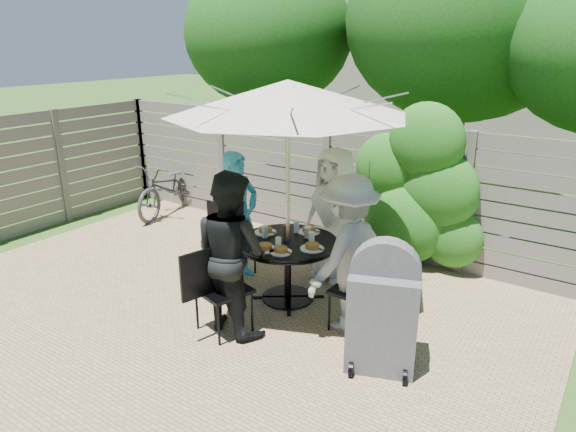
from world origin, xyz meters
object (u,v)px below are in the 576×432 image
Objects in this scene: bbq_grill at (383,311)px; plate_right at (312,247)px; plate_left at (265,231)px; person_left at (238,217)px; chair_front at (223,307)px; patio_table at (288,259)px; glass_left at (265,232)px; chair_left at (233,255)px; chair_back at (339,255)px; person_right at (348,254)px; plate_front at (265,248)px; plate_extra at (281,251)px; bicycle at (169,187)px; syrup_jug at (287,232)px; umbrella at (288,98)px; coffee_cup at (307,233)px; glass_right at (312,238)px; chair_right at (356,306)px; person_front at (231,253)px; glass_front at (278,244)px; glass_back at (296,227)px; plate_back at (309,230)px; person_back at (334,215)px.

plate_right is at bearing 133.81° from bbq_grill.
person_left is at bearing 171.22° from plate_left.
bbq_grill reaches higher than chair_front.
glass_left is at bearing -166.78° from patio_table.
chair_left is 6.61× the size of glass_left.
chair_left reaches higher than chair_back.
person_right is at bearing -3.28° from glass_left.
plate_extra is (0.19, 0.03, 0.00)m from plate_front.
bicycle is at bearing 153.74° from plate_extra.
patio_table is 8.03× the size of syrup_jug.
chair_front is at bearing -95.50° from syrup_jug.
umbrella is 24.43× the size of coffee_cup.
person_right is at bearing 43.42° from chair_back.
glass_left is (0.68, -0.21, 0.53)m from chair_left.
plate_front is at bearing -127.96° from glass_right.
person_left is (-0.97, -0.83, 0.56)m from chair_back.
coffee_cup is (0.18, 0.14, -0.02)m from syrup_jug.
chair_right is at bearing -11.46° from syrup_jug.
person_front is 0.97m from glass_right.
bicycle reaches higher than patio_table.
person_left reaches higher than glass_front.
bbq_grill is at bearing -161.94° from person_front.
patio_table is 0.41m from glass_back.
chair_front is at bearing -119.31° from plate_right.
bbq_grill is at bearing -19.25° from plate_left.
person_right is at bearing -12.00° from syrup_jug.
glass_front is at bearing 7.60° from chair_back.
chair_back is 3.29× the size of plate_back.
chair_front reaches higher than bicycle.
person_front reaches higher than glass_right.
person_right is 11.80× the size of glass_right.
person_front reaches higher than plate_left.
person_left is 1.38m from chair_front.
person_left reaches higher than coffee_cup.
chair_front is at bearing -98.95° from plate_front.
coffee_cup reaches higher than plate_right.
glass_left is at bearing -70.30° from person_front.
umbrella is 1.59m from plate_extra.
chair_right is at bearing 90.86° from person_right.
plate_right is (-0.46, 0.07, -0.06)m from person_right.
chair_front is at bearing 89.24° from person_front.
person_front is at bearing -98.78° from plate_back.
person_back reaches higher than chair_left.
chair_left is at bearing 174.44° from syrup_jug.
patio_table is at bearing -7.35° from chair_right.
plate_back is 0.72m from plate_front.
syrup_jug is (0.77, -0.07, 0.00)m from person_left.
patio_table is 0.73× the size of bicycle.
plate_left and plate_front have the same top height.
glass_right is (-0.08, 0.12, 0.05)m from plate_right.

